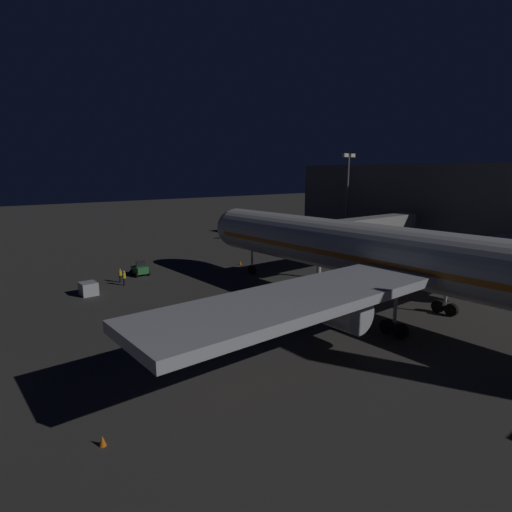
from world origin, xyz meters
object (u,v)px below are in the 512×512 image
apron_floodlight_mast (347,193)px  baggage_tug_lead (140,270)px  ground_crew_marshaller_fwd (124,277)px  traffic_cone_nose_starboard (215,267)px  traffic_cone_wingtip_svc_side (103,441)px  airliner_at_gate (421,261)px  traffic_cone_nose_port (240,263)px  jet_bridge (355,229)px  baggage_container_mid_row (88,289)px  ground_crew_near_nose_gear (120,275)px

apron_floodlight_mast → baggage_tug_lead: apron_floodlight_mast is taller
ground_crew_marshaller_fwd → traffic_cone_nose_starboard: 13.15m
traffic_cone_wingtip_svc_side → baggage_tug_lead: bearing=-116.7°
baggage_tug_lead → ground_crew_marshaller_fwd: (3.49, 3.49, 0.21)m
airliner_at_gate → apron_floodlight_mast: size_ratio=3.66×
traffic_cone_nose_port → airliner_at_gate: bearing=85.7°
jet_bridge → traffic_cone_nose_port: size_ratio=41.01×
ground_crew_marshaller_fwd → baggage_tug_lead: bearing=-135.0°
apron_floodlight_mast → traffic_cone_nose_starboard: apron_floodlight_mast is taller
traffic_cone_nose_port → baggage_container_mid_row: bearing=4.5°
baggage_tug_lead → baggage_container_mid_row: baggage_tug_lead is taller
ground_crew_marshaller_fwd → traffic_cone_nose_port: ground_crew_marshaller_fwd is taller
baggage_tug_lead → traffic_cone_nose_starboard: 10.13m
jet_bridge → traffic_cone_wingtip_svc_side: 43.17m
airliner_at_gate → ground_crew_marshaller_fwd: bearing=-61.8°
baggage_tug_lead → baggage_container_mid_row: (8.05, 4.83, -0.07)m
apron_floodlight_mast → traffic_cone_nose_port: bearing=-0.7°
baggage_tug_lead → ground_crew_near_nose_gear: (3.31, 1.82, 0.16)m
ground_crew_marshaller_fwd → traffic_cone_wingtip_svc_side: 30.66m
apron_floodlight_mast → baggage_container_mid_row: (45.39, 1.45, -8.86)m
baggage_container_mid_row → ground_crew_near_nose_gear: (-4.74, -3.00, 0.23)m
apron_floodlight_mast → baggage_container_mid_row: bearing=1.8°
jet_bridge → baggage_tug_lead: jet_bridge is taller
traffic_cone_wingtip_svc_side → traffic_cone_nose_port: bearing=-136.5°
airliner_at_gate → traffic_cone_nose_starboard: (2.20, -28.97, -5.36)m
jet_bridge → traffic_cone_nose_starboard: bearing=-41.5°
traffic_cone_nose_port → traffic_cone_wingtip_svc_side: same height
apron_floodlight_mast → baggage_container_mid_row: size_ratio=9.01×
airliner_at_gate → ground_crew_marshaller_fwd: size_ratio=33.43×
traffic_cone_nose_starboard → traffic_cone_nose_port: bearing=180.0°
jet_bridge → baggage_container_mid_row: bearing=-18.8°
airliner_at_gate → ground_crew_near_nose_gear: airliner_at_gate is taller
traffic_cone_nose_starboard → baggage_container_mid_row: bearing=5.6°
jet_bridge → apron_floodlight_mast: bearing=-137.4°
apron_floodlight_mast → ground_crew_marshaller_fwd: (40.82, 0.11, -8.59)m
ground_crew_marshaller_fwd → traffic_cone_wingtip_svc_side: size_ratio=3.25×
traffic_cone_nose_port → traffic_cone_nose_starboard: same height
airliner_at_gate → jet_bridge: (-12.08, -16.35, 0.12)m
airliner_at_gate → baggage_container_mid_row: airliner_at_gate is taller
ground_crew_marshaller_fwd → traffic_cone_nose_port: (-17.52, -0.40, -0.71)m
baggage_container_mid_row → traffic_cone_nose_port: (-22.09, -1.73, -0.44)m
jet_bridge → ground_crew_near_nose_gear: bearing=-27.0°
baggage_container_mid_row → traffic_cone_nose_port: baggage_container_mid_row is taller
apron_floodlight_mast → traffic_cone_wingtip_svc_side: size_ratio=29.68×
airliner_at_gate → traffic_cone_nose_port: (-2.20, -28.97, -5.36)m
airliner_at_gate → jet_bridge: airliner_at_gate is taller
traffic_cone_wingtip_svc_side → ground_crew_near_nose_gear: bearing=-112.9°
ground_crew_marshaller_fwd → traffic_cone_nose_port: size_ratio=3.25×
baggage_tug_lead → traffic_cone_wingtip_svc_side: size_ratio=4.19×
jet_bridge → baggage_container_mid_row: jet_bridge is taller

